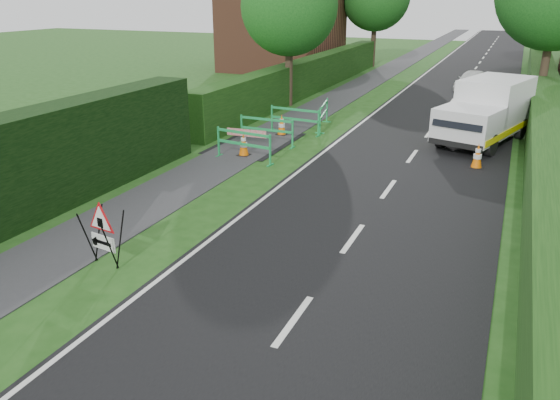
# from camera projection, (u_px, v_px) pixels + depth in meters

# --- Properties ---
(ground) EXTENTS (120.00, 120.00, 0.00)m
(ground) POSITION_uv_depth(u_px,v_px,m) (132.00, 319.00, 9.07)
(ground) COLOR #1D4814
(ground) RESTS_ON ground
(road_surface) EXTENTS (6.00, 90.00, 0.02)m
(road_surface) POSITION_uv_depth(u_px,v_px,m) (475.00, 70.00, 38.18)
(road_surface) COLOR black
(road_surface) RESTS_ON ground
(footpath) EXTENTS (2.00, 90.00, 0.02)m
(footpath) POSITION_uv_depth(u_px,v_px,m) (397.00, 66.00, 40.21)
(footpath) COLOR #2D2D30
(footpath) RESTS_ON ground
(hedge_west_far) EXTENTS (1.00, 24.00, 1.80)m
(hedge_west_far) POSITION_uv_depth(u_px,v_px,m) (310.00, 92.00, 29.80)
(hedge_west_far) COLOR #14380F
(hedge_west_far) RESTS_ON ground
(hedge_east) EXTENTS (1.20, 50.00, 1.50)m
(hedge_east) POSITION_uv_depth(u_px,v_px,m) (542.00, 138.00, 20.40)
(hedge_east) COLOR #14380F
(hedge_east) RESTS_ON ground
(house_west) EXTENTS (7.50, 7.40, 7.88)m
(house_west) POSITION_uv_depth(u_px,v_px,m) (283.00, 26.00, 37.47)
(house_west) COLOR brown
(house_west) RESTS_ON ground
(tree_nw) EXTENTS (4.40, 4.40, 6.70)m
(tree_nw) POSITION_uv_depth(u_px,v_px,m) (289.00, 6.00, 24.62)
(tree_nw) COLOR #2D2116
(tree_nw) RESTS_ON ground
(tree_fe) EXTENTS (4.20, 4.20, 6.33)m
(tree_fe) POSITION_uv_depth(u_px,v_px,m) (545.00, 5.00, 37.81)
(tree_fe) COLOR #2D2116
(tree_fe) RESTS_ON ground
(triangle_sign) EXTENTS (0.89, 0.89, 1.14)m
(triangle_sign) POSITION_uv_depth(u_px,v_px,m) (100.00, 229.00, 10.58)
(triangle_sign) COLOR black
(triangle_sign) RESTS_ON ground
(works_van) EXTENTS (3.17, 5.17, 2.21)m
(works_van) POSITION_uv_depth(u_px,v_px,m) (487.00, 110.00, 19.35)
(works_van) COLOR silver
(works_van) RESTS_ON ground
(traffic_cone_0) EXTENTS (0.38, 0.38, 0.79)m
(traffic_cone_0) POSITION_uv_depth(u_px,v_px,m) (478.00, 156.00, 16.71)
(traffic_cone_0) COLOR black
(traffic_cone_0) RESTS_ON ground
(traffic_cone_1) EXTENTS (0.38, 0.38, 0.79)m
(traffic_cone_1) POSITION_uv_depth(u_px,v_px,m) (485.00, 140.00, 18.50)
(traffic_cone_1) COLOR black
(traffic_cone_1) RESTS_ON ground
(traffic_cone_2) EXTENTS (0.38, 0.38, 0.79)m
(traffic_cone_2) POSITION_uv_depth(u_px,v_px,m) (509.00, 126.00, 20.39)
(traffic_cone_2) COLOR black
(traffic_cone_2) RESTS_ON ground
(traffic_cone_3) EXTENTS (0.38, 0.38, 0.79)m
(traffic_cone_3) POSITION_uv_depth(u_px,v_px,m) (244.00, 144.00, 17.99)
(traffic_cone_3) COLOR black
(traffic_cone_3) RESTS_ON ground
(traffic_cone_4) EXTENTS (0.38, 0.38, 0.79)m
(traffic_cone_4) POSITION_uv_depth(u_px,v_px,m) (282.00, 125.00, 20.63)
(traffic_cone_4) COLOR black
(traffic_cone_4) RESTS_ON ground
(ped_barrier_0) EXTENTS (2.09, 0.63, 1.00)m
(ped_barrier_0) POSITION_uv_depth(u_px,v_px,m) (244.00, 142.00, 17.37)
(ped_barrier_0) COLOR green
(ped_barrier_0) RESTS_ON ground
(ped_barrier_1) EXTENTS (2.07, 0.40, 1.00)m
(ped_barrier_1) POSITION_uv_depth(u_px,v_px,m) (267.00, 128.00, 19.19)
(ped_barrier_1) COLOR green
(ped_barrier_1) RESTS_ON ground
(ped_barrier_2) EXTENTS (2.08, 0.53, 1.00)m
(ped_barrier_2) POSITION_uv_depth(u_px,v_px,m) (295.00, 117.00, 20.80)
(ped_barrier_2) COLOR green
(ped_barrier_2) RESTS_ON ground
(ped_barrier_3) EXTENTS (0.74, 2.09, 1.00)m
(ped_barrier_3) POSITION_uv_depth(u_px,v_px,m) (324.00, 112.00, 21.68)
(ped_barrier_3) COLOR green
(ped_barrier_3) RESTS_ON ground
(redwhite_plank) EXTENTS (1.50, 0.09, 0.25)m
(redwhite_plank) POSITION_uv_depth(u_px,v_px,m) (247.00, 145.00, 19.37)
(redwhite_plank) COLOR red
(redwhite_plank) RESTS_ON ground
(hatchback_car) EXTENTS (1.84, 3.34, 1.07)m
(hatchback_car) POSITION_uv_depth(u_px,v_px,m) (472.00, 80.00, 30.16)
(hatchback_car) COLOR white
(hatchback_car) RESTS_ON ground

